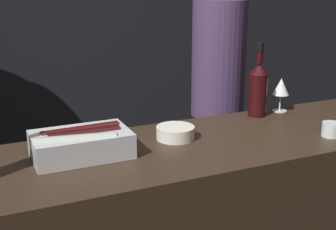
# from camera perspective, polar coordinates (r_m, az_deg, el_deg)

# --- Properties ---
(wall_back_chalkboard) EXTENTS (6.40, 0.06, 2.80)m
(wall_back_chalkboard) POSITION_cam_1_polar(r_m,az_deg,el_deg) (3.60, -13.36, 13.38)
(wall_back_chalkboard) COLOR black
(wall_back_chalkboard) RESTS_ON ground_plane
(ice_bin_with_bottles) EXTENTS (0.35, 0.21, 0.10)m
(ice_bin_with_bottles) POSITION_cam_1_polar(r_m,az_deg,el_deg) (1.72, -10.57, -3.30)
(ice_bin_with_bottles) COLOR #B7BABF
(ice_bin_with_bottles) RESTS_ON bar_counter
(bowl_white) EXTENTS (0.15, 0.15, 0.05)m
(bowl_white) POSITION_cam_1_polar(r_m,az_deg,el_deg) (1.87, 0.91, -2.11)
(bowl_white) COLOR silver
(bowl_white) RESTS_ON bar_counter
(wine_glass) EXTENTS (0.08, 0.08, 0.16)m
(wine_glass) POSITION_cam_1_polar(r_m,az_deg,el_deg) (2.29, 13.62, 3.27)
(wine_glass) COLOR silver
(wine_glass) RESTS_ON bar_counter
(candle_votive) EXTENTS (0.08, 0.08, 0.06)m
(candle_votive) POSITION_cam_1_polar(r_m,az_deg,el_deg) (2.01, 19.29, -1.67)
(candle_votive) COLOR silver
(candle_votive) RESTS_ON bar_counter
(red_wine_bottle_black_foil) EXTENTS (0.08, 0.08, 0.34)m
(red_wine_bottle_black_foil) POSITION_cam_1_polar(r_m,az_deg,el_deg) (2.19, 10.93, 3.31)
(red_wine_bottle_black_foil) COLOR black
(red_wine_bottle_black_foil) RESTS_ON bar_counter
(person_blond_tee) EXTENTS (0.33, 0.33, 1.66)m
(person_blond_tee) POSITION_cam_1_polar(r_m,az_deg,el_deg) (2.89, 6.09, 3.55)
(person_blond_tee) COLOR black
(person_blond_tee) RESTS_ON ground_plane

